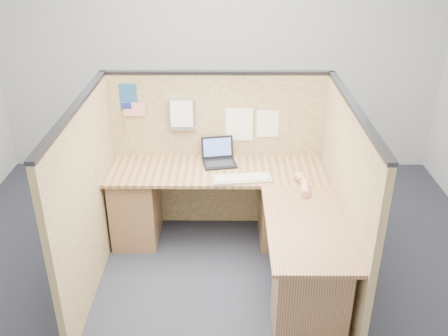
{
  "coord_description": "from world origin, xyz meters",
  "views": [
    {
      "loc": [
        0.09,
        -3.25,
        2.74
      ],
      "look_at": [
        0.06,
        0.5,
        0.83
      ],
      "focal_mm": 40.0,
      "sensor_mm": 36.0,
      "label": 1
    }
  ],
  "objects_px": {
    "l_desk": "(238,226)",
    "mouse": "(300,178)",
    "keyboard": "(242,179)",
    "laptop": "(220,157)"
  },
  "relations": [
    {
      "from": "laptop",
      "to": "mouse",
      "type": "bearing_deg",
      "value": -37.14
    },
    {
      "from": "l_desk",
      "to": "mouse",
      "type": "relative_size",
      "value": 19.08
    },
    {
      "from": "l_desk",
      "to": "laptop",
      "type": "relative_size",
      "value": 5.99
    },
    {
      "from": "keyboard",
      "to": "mouse",
      "type": "bearing_deg",
      "value": -6.37
    },
    {
      "from": "l_desk",
      "to": "mouse",
      "type": "height_order",
      "value": "mouse"
    },
    {
      "from": "laptop",
      "to": "keyboard",
      "type": "height_order",
      "value": "laptop"
    },
    {
      "from": "laptop",
      "to": "keyboard",
      "type": "relative_size",
      "value": 0.64
    },
    {
      "from": "keyboard",
      "to": "mouse",
      "type": "xyz_separation_m",
      "value": [
        0.49,
        0.01,
        0.01
      ]
    },
    {
      "from": "l_desk",
      "to": "keyboard",
      "type": "distance_m",
      "value": 0.4
    },
    {
      "from": "keyboard",
      "to": "l_desk",
      "type": "bearing_deg",
      "value": -107.03
    }
  ]
}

